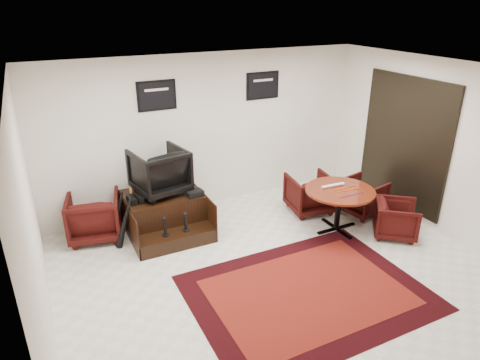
# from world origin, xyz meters

# --- Properties ---
(ground) EXTENTS (6.00, 6.00, 0.00)m
(ground) POSITION_xyz_m (0.00, 0.00, 0.00)
(ground) COLOR silver
(ground) RESTS_ON ground
(room_shell) EXTENTS (6.02, 5.02, 2.81)m
(room_shell) POSITION_xyz_m (0.41, 0.12, 1.79)
(room_shell) COLOR white
(room_shell) RESTS_ON ground
(area_rug) EXTENTS (3.06, 2.29, 0.01)m
(area_rug) POSITION_xyz_m (0.10, -0.65, 0.01)
(area_rug) COLOR black
(area_rug) RESTS_ON ground
(shine_podium) EXTENTS (1.27, 1.30, 0.65)m
(shine_podium) POSITION_xyz_m (-1.09, 1.81, 0.30)
(shine_podium) COLOR black
(shine_podium) RESTS_ON ground
(shine_chair) EXTENTS (0.93, 0.89, 0.83)m
(shine_chair) POSITION_xyz_m (-1.09, 1.95, 1.07)
(shine_chair) COLOR black
(shine_chair) RESTS_ON shine_podium
(shoes_pair) EXTENTS (0.25, 0.29, 0.10)m
(shoes_pair) POSITION_xyz_m (-1.56, 1.77, 0.70)
(shoes_pair) COLOR black
(shoes_pair) RESTS_ON shine_podium
(polish_kit) EXTENTS (0.28, 0.21, 0.09)m
(polish_kit) POSITION_xyz_m (-0.64, 1.56, 0.70)
(polish_kit) COLOR black
(polish_kit) RESTS_ON shine_podium
(umbrella_black) EXTENTS (0.31, 0.12, 0.83)m
(umbrella_black) POSITION_xyz_m (-1.80, 1.60, 0.42)
(umbrella_black) COLOR black
(umbrella_black) RESTS_ON ground
(umbrella_hooked) EXTENTS (0.32, 0.12, 0.86)m
(umbrella_hooked) POSITION_xyz_m (-1.87, 1.86, 0.43)
(umbrella_hooked) COLOR black
(umbrella_hooked) RESTS_ON ground
(armchair_side) EXTENTS (0.94, 0.90, 0.82)m
(armchair_side) POSITION_xyz_m (-2.18, 2.10, 0.41)
(armchair_side) COLOR black
(armchair_side) RESTS_ON ground
(meeting_table) EXTENTS (1.14, 1.14, 0.74)m
(meeting_table) POSITION_xyz_m (1.52, 0.55, 0.65)
(meeting_table) COLOR #440F09
(meeting_table) RESTS_ON ground
(table_chair_back) EXTENTS (0.84, 0.80, 0.77)m
(table_chair_back) POSITION_xyz_m (1.50, 1.35, 0.38)
(table_chair_back) COLOR black
(table_chair_back) RESTS_ON ground
(table_chair_window) EXTENTS (0.77, 0.81, 0.71)m
(table_chair_window) POSITION_xyz_m (2.31, 0.86, 0.36)
(table_chair_window) COLOR black
(table_chair_window) RESTS_ON ground
(table_chair_corner) EXTENTS (0.88, 0.88, 0.67)m
(table_chair_corner) POSITION_xyz_m (2.25, -0.03, 0.33)
(table_chair_corner) COLOR black
(table_chair_corner) RESTS_ON ground
(paper_roll) EXTENTS (0.42, 0.08, 0.05)m
(paper_roll) POSITION_xyz_m (1.48, 0.70, 0.77)
(paper_roll) COLOR silver
(paper_roll) RESTS_ON meeting_table
(table_clutter) EXTENTS (0.57, 0.31, 0.01)m
(table_clutter) POSITION_xyz_m (1.61, 0.45, 0.75)
(table_clutter) COLOR #D34A0B
(table_clutter) RESTS_ON meeting_table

